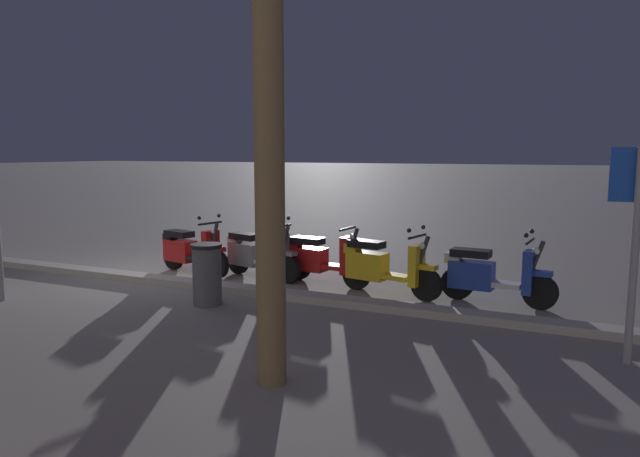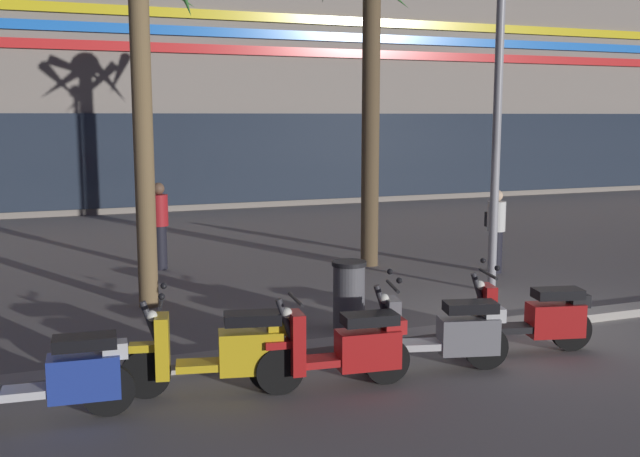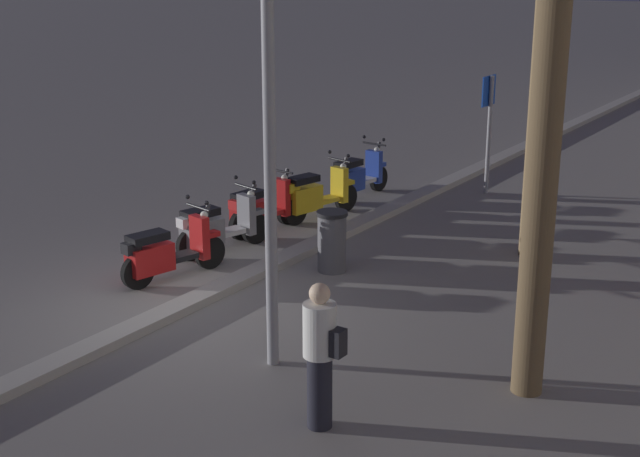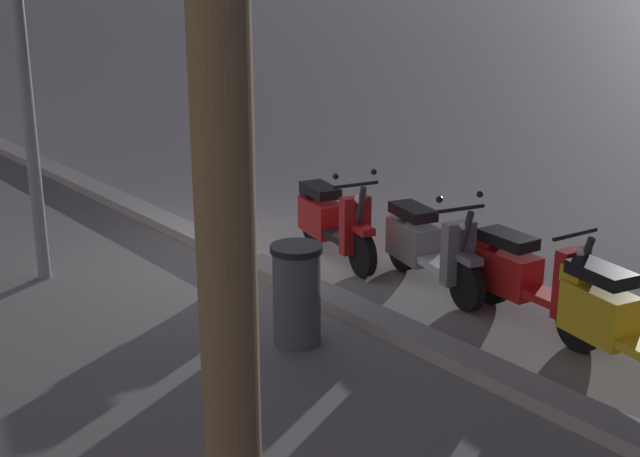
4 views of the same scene
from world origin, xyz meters
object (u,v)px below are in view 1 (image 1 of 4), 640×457
object	(u,v)px
scooter_yellow_tail_end	(382,266)
scooter_grey_mid_rear	(257,254)
scooter_red_second_in_line	(190,250)
litter_bin	(207,274)
crossing_sign	(636,230)
scooter_blue_mid_front	(489,275)
scooter_red_far_back	(320,259)

from	to	relation	value
scooter_yellow_tail_end	scooter_grey_mid_rear	world-z (taller)	same
scooter_red_second_in_line	litter_bin	distance (m)	2.50
crossing_sign	litter_bin	xyz separation A→B (m)	(5.75, -0.07, -1.02)
scooter_yellow_tail_end	litter_bin	bearing A→B (deg)	38.79
scooter_blue_mid_front	scooter_red_far_back	size ratio (longest dim) A/B	1.03
scooter_yellow_tail_end	crossing_sign	world-z (taller)	crossing_sign
scooter_blue_mid_front	crossing_sign	xyz separation A→B (m)	(-1.82, 1.98, 1.05)
litter_bin	scooter_red_far_back	bearing A→B (deg)	-114.46
scooter_blue_mid_front	litter_bin	distance (m)	4.37
scooter_grey_mid_rear	crossing_sign	world-z (taller)	crossing_sign
scooter_grey_mid_rear	scooter_red_far_back	bearing A→B (deg)	-176.13
scooter_red_second_in_line	scooter_blue_mid_front	bearing A→B (deg)	-179.03
crossing_sign	litter_bin	size ratio (longest dim) A/B	2.53
scooter_yellow_tail_end	crossing_sign	bearing A→B (deg)	152.28
scooter_grey_mid_rear	crossing_sign	size ratio (longest dim) A/B	0.75
scooter_red_far_back	litter_bin	size ratio (longest dim) A/B	1.82
crossing_sign	scooter_grey_mid_rear	bearing A→B (deg)	-18.90
scooter_red_far_back	scooter_grey_mid_rear	distance (m)	1.28
scooter_yellow_tail_end	scooter_grey_mid_rear	size ratio (longest dim) A/B	1.02
crossing_sign	litter_bin	bearing A→B (deg)	-0.67
scooter_yellow_tail_end	scooter_red_far_back	size ratio (longest dim) A/B	1.06
scooter_yellow_tail_end	litter_bin	size ratio (longest dim) A/B	1.92
scooter_red_second_in_line	scooter_grey_mid_rear	bearing A→B (deg)	-172.13
scooter_yellow_tail_end	scooter_blue_mid_front	bearing A→B (deg)	-175.70
scooter_blue_mid_front	scooter_red_far_back	world-z (taller)	scooter_blue_mid_front
scooter_red_far_back	scooter_red_second_in_line	xyz separation A→B (m)	(2.67, 0.28, 0.00)
litter_bin	scooter_blue_mid_front	bearing A→B (deg)	-154.00
scooter_red_far_back	litter_bin	distance (m)	2.31
scooter_yellow_tail_end	scooter_grey_mid_rear	xyz separation A→B (m)	(2.54, -0.23, -0.02)
scooter_blue_mid_front	scooter_red_second_in_line	xyz separation A→B (m)	(5.64, 0.10, -0.01)
scooter_grey_mid_rear	scooter_red_second_in_line	distance (m)	1.41
crossing_sign	scooter_blue_mid_front	bearing A→B (deg)	-47.38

